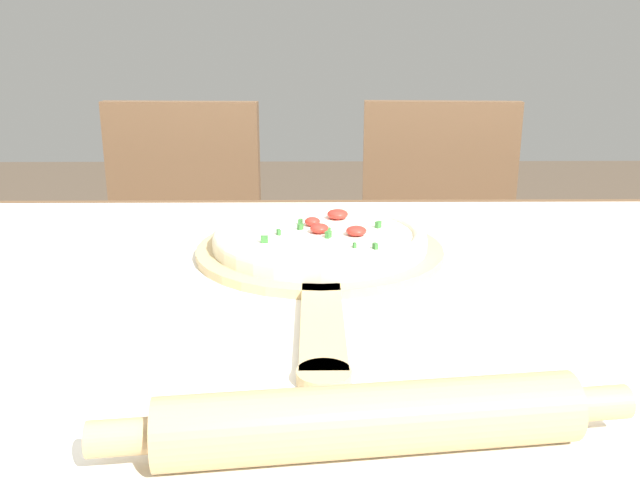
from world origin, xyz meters
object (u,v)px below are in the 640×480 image
(chair_left, at_px, (180,262))
(chair_right, at_px, (439,261))
(pizza_peel, at_px, (320,256))
(pizza, at_px, (320,237))
(rolling_pin, at_px, (370,420))

(chair_left, height_order, chair_right, same)
(chair_left, bearing_deg, pizza_peel, -61.19)
(pizza_peel, distance_m, chair_right, 0.80)
(pizza_peel, bearing_deg, pizza, 89.47)
(pizza_peel, xyz_separation_m, chair_right, (0.30, 0.70, -0.24))
(rolling_pin, relative_size, chair_right, 0.44)
(pizza, bearing_deg, chair_right, 65.88)
(pizza, relative_size, chair_right, 0.33)
(pizza, height_order, rolling_pin, rolling_pin)
(pizza_peel, bearing_deg, chair_left, 115.77)
(chair_left, xyz_separation_m, chair_right, (0.64, -0.00, 0.00))
(pizza_peel, xyz_separation_m, rolling_pin, (0.03, -0.44, 0.02))
(pizza_peel, distance_m, chair_left, 0.81)
(pizza_peel, xyz_separation_m, chair_left, (-0.34, 0.70, -0.24))
(pizza_peel, bearing_deg, rolling_pin, -85.90)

